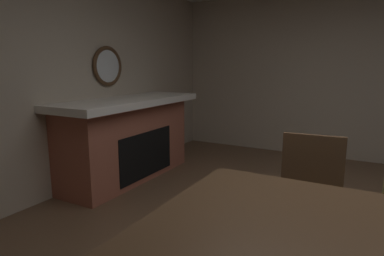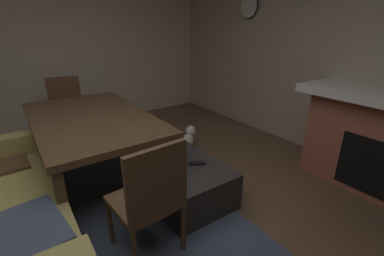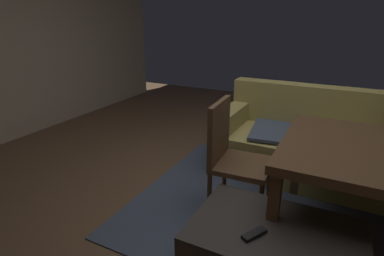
{
  "view_description": "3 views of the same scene",
  "coord_description": "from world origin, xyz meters",
  "px_view_note": "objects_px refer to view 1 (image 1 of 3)",
  "views": [
    {
      "loc": [
        2.26,
        0.18,
        1.43
      ],
      "look_at": [
        0.18,
        -0.95,
        0.98
      ],
      "focal_mm": 30.79,
      "sensor_mm": 36.0,
      "label": 1
    },
    {
      "loc": [
        -1.53,
        0.49,
        1.61
      ],
      "look_at": [
        0.2,
        -0.73,
        0.8
      ],
      "focal_mm": 24.74,
      "sensor_mm": 36.0,
      "label": 2
    },
    {
      "loc": [
        0.62,
        -2.3,
        1.55
      ],
      "look_at": [
        -0.16,
        -0.77,
        0.92
      ],
      "focal_mm": 29.12,
      "sensor_mm": 36.0,
      "label": 3
    }
  ],
  "objects_px": {
    "round_wall_mirror": "(108,66)",
    "ottoman_coffee_table": "(206,247)",
    "fireplace": "(128,138)",
    "dining_chair_west": "(309,193)",
    "tv_remote": "(199,212)"
  },
  "relations": [
    {
      "from": "round_wall_mirror",
      "to": "tv_remote",
      "type": "bearing_deg",
      "value": 58.17
    },
    {
      "from": "fireplace",
      "to": "tv_remote",
      "type": "bearing_deg",
      "value": 53.86
    },
    {
      "from": "ottoman_coffee_table",
      "to": "tv_remote",
      "type": "height_order",
      "value": "tv_remote"
    },
    {
      "from": "ottoman_coffee_table",
      "to": "dining_chair_west",
      "type": "bearing_deg",
      "value": 130.72
    },
    {
      "from": "tv_remote",
      "to": "fireplace",
      "type": "bearing_deg",
      "value": -96.56
    },
    {
      "from": "dining_chair_west",
      "to": "ottoman_coffee_table",
      "type": "bearing_deg",
      "value": -49.28
    },
    {
      "from": "round_wall_mirror",
      "to": "ottoman_coffee_table",
      "type": "distance_m",
      "value": 2.7
    },
    {
      "from": "fireplace",
      "to": "dining_chair_west",
      "type": "relative_size",
      "value": 2.25
    },
    {
      "from": "ottoman_coffee_table",
      "to": "round_wall_mirror",
      "type": "bearing_deg",
      "value": -122.4
    },
    {
      "from": "ottoman_coffee_table",
      "to": "dining_chair_west",
      "type": "distance_m",
      "value": 0.84
    },
    {
      "from": "fireplace",
      "to": "ottoman_coffee_table",
      "type": "relative_size",
      "value": 2.11
    },
    {
      "from": "fireplace",
      "to": "tv_remote",
      "type": "xyz_separation_m",
      "value": [
        1.19,
        1.63,
        -0.14
      ]
    },
    {
      "from": "fireplace",
      "to": "round_wall_mirror",
      "type": "xyz_separation_m",
      "value": [
        0.0,
        -0.29,
        0.89
      ]
    },
    {
      "from": "ottoman_coffee_table",
      "to": "tv_remote",
      "type": "relative_size",
      "value": 6.21
    },
    {
      "from": "ottoman_coffee_table",
      "to": "tv_remote",
      "type": "bearing_deg",
      "value": -130.9
    }
  ]
}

